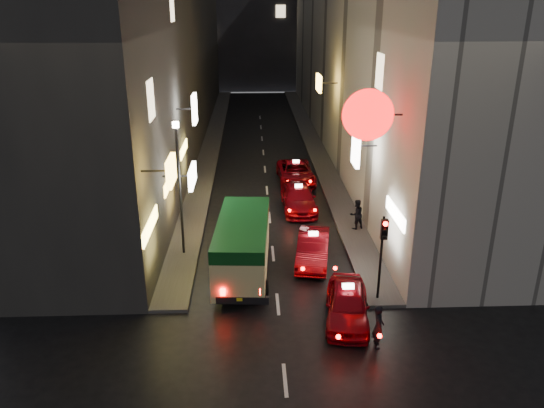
{
  "coord_description": "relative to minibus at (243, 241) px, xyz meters",
  "views": [
    {
      "loc": [
        -0.97,
        -9.63,
        11.23
      ],
      "look_at": [
        -0.04,
        13.0,
        2.53
      ],
      "focal_mm": 35.0,
      "sensor_mm": 36.0,
      "label": 1
    }
  ],
  "objects": [
    {
      "name": "pedestrian_crossing",
      "position": [
        4.68,
        -5.32,
        -0.71
      ],
      "size": [
        0.43,
        0.63,
        1.83
      ],
      "primitive_type": "imported",
      "rotation": [
        0.0,
        0.0,
        1.5
      ],
      "color": "black",
      "rests_on": "ground"
    },
    {
      "name": "lamp_post",
      "position": [
        -2.82,
        2.06,
        2.1
      ],
      "size": [
        0.28,
        0.28,
        6.22
      ],
      "color": "black",
      "rests_on": "sidewalk_left"
    },
    {
      "name": "sidewalk_left",
      "position": [
        -2.87,
        23.06,
        -1.55
      ],
      "size": [
        1.5,
        52.0,
        0.15
      ],
      "primitive_type": "cube",
      "color": "#4B4946",
      "rests_on": "ground"
    },
    {
      "name": "building_far",
      "position": [
        1.38,
        55.06,
        9.38
      ],
      "size": [
        30.0,
        10.0,
        22.0
      ],
      "primitive_type": "cube",
      "color": "#35353B",
      "rests_on": "ground"
    },
    {
      "name": "building_right",
      "position": [
        9.38,
        23.05,
        7.38
      ],
      "size": [
        8.39,
        52.0,
        18.0
      ],
      "color": "#A8A39A",
      "rests_on": "ground"
    },
    {
      "name": "taxi_second",
      "position": [
        3.17,
        1.18,
        -0.86
      ],
      "size": [
        2.73,
        5.07,
        1.7
      ],
      "color": "maroon",
      "rests_on": "ground"
    },
    {
      "name": "taxi_far",
      "position": [
        3.34,
        12.57,
        -0.83
      ],
      "size": [
        2.21,
        5.05,
        1.75
      ],
      "color": "maroon",
      "rests_on": "ground"
    },
    {
      "name": "sidewalk_right",
      "position": [
        5.63,
        23.06,
        -1.55
      ],
      "size": [
        1.5,
        52.0,
        0.15
      ],
      "primitive_type": "cube",
      "color": "#4B4946",
      "rests_on": "ground"
    },
    {
      "name": "building_left",
      "position": [
        -6.62,
        23.05,
        7.38
      ],
      "size": [
        7.44,
        52.0,
        18.0
      ],
      "color": "#33312F",
      "rests_on": "ground"
    },
    {
      "name": "taxi_third",
      "position": [
        3.09,
        7.77,
        -0.85
      ],
      "size": [
        2.09,
        4.89,
        1.71
      ],
      "color": "maroon",
      "rests_on": "ground"
    },
    {
      "name": "minibus",
      "position": [
        0.0,
        0.0,
        0.0
      ],
      "size": [
        2.46,
        6.1,
        2.57
      ],
      "color": "#CECC81",
      "rests_on": "ground"
    },
    {
      "name": "traffic_light",
      "position": [
        5.38,
        -2.47,
        1.06
      ],
      "size": [
        0.26,
        0.43,
        3.5
      ],
      "color": "black",
      "rests_on": "sidewalk_right"
    },
    {
      "name": "pedestrian_sidewalk",
      "position": [
        5.8,
        4.53,
        -0.58
      ],
      "size": [
        0.79,
        0.66,
        1.8
      ],
      "primitive_type": "imported",
      "rotation": [
        0.0,
        0.0,
        3.55
      ],
      "color": "black",
      "rests_on": "sidewalk_right"
    },
    {
      "name": "taxi_near",
      "position": [
        3.91,
        -3.62,
        -0.84
      ],
      "size": [
        2.72,
        5.15,
        1.73
      ],
      "color": "maroon",
      "rests_on": "ground"
    }
  ]
}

